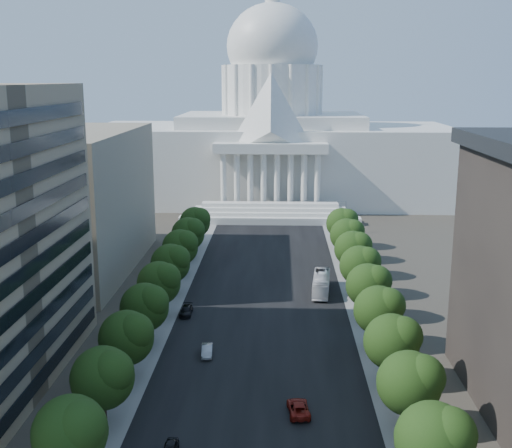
# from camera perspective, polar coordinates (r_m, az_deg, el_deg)

# --- Properties ---
(road_asphalt) EXTENTS (30.00, 260.00, 0.01)m
(road_asphalt) POSITION_cam_1_polar(r_m,az_deg,el_deg) (129.70, 0.81, -5.48)
(road_asphalt) COLOR black
(road_asphalt) RESTS_ON ground
(sidewalk_left) EXTENTS (8.00, 260.00, 0.02)m
(sidewalk_left) POSITION_cam_1_polar(r_m,az_deg,el_deg) (131.48, -7.54, -5.33)
(sidewalk_left) COLOR gray
(sidewalk_left) RESTS_ON ground
(sidewalk_right) EXTENTS (8.00, 260.00, 0.02)m
(sidewalk_right) POSITION_cam_1_polar(r_m,az_deg,el_deg) (130.69, 9.20, -5.50)
(sidewalk_right) COLOR gray
(sidewalk_right) RESTS_ON ground
(capitol) EXTENTS (120.00, 56.00, 73.00)m
(capitol) POSITION_cam_1_polar(r_m,az_deg,el_deg) (218.99, 1.41, 7.40)
(capitol) COLOR white
(capitol) RESTS_ON ground
(office_block_left_far) EXTENTS (38.00, 52.00, 30.00)m
(office_block_left_far) POSITION_cam_1_polar(r_m,az_deg,el_deg) (144.76, -18.45, 1.92)
(office_block_left_far) COLOR gray
(office_block_left_far) RESTS_ON ground
(tree_l_b) EXTENTS (7.79, 7.60, 9.97)m
(tree_l_b) POSITION_cam_1_polar(r_m,az_deg,el_deg) (69.51, -15.99, -17.27)
(tree_l_b) COLOR #33261C
(tree_l_b) RESTS_ON ground
(tree_l_c) EXTENTS (7.79, 7.60, 9.97)m
(tree_l_c) POSITION_cam_1_polar(r_m,az_deg,el_deg) (79.64, -13.30, -13.05)
(tree_l_c) COLOR #33261C
(tree_l_c) RESTS_ON ground
(tree_l_d) EXTENTS (7.79, 7.60, 9.97)m
(tree_l_d) POSITION_cam_1_polar(r_m,az_deg,el_deg) (90.22, -11.28, -9.77)
(tree_l_d) COLOR #33261C
(tree_l_d) RESTS_ON ground
(tree_l_e) EXTENTS (7.79, 7.60, 9.97)m
(tree_l_e) POSITION_cam_1_polar(r_m,az_deg,el_deg) (101.12, -9.73, -7.18)
(tree_l_e) COLOR #33261C
(tree_l_e) RESTS_ON ground
(tree_l_f) EXTENTS (7.79, 7.60, 9.97)m
(tree_l_f) POSITION_cam_1_polar(r_m,az_deg,el_deg) (112.25, -8.49, -5.10)
(tree_l_f) COLOR #33261C
(tree_l_f) RESTS_ON ground
(tree_l_g) EXTENTS (7.79, 7.60, 9.97)m
(tree_l_g) POSITION_cam_1_polar(r_m,az_deg,el_deg) (123.53, -7.48, -3.40)
(tree_l_g) COLOR #33261C
(tree_l_g) RESTS_ON ground
(tree_l_h) EXTENTS (7.79, 7.60, 9.97)m
(tree_l_h) POSITION_cam_1_polar(r_m,az_deg,el_deg) (134.95, -6.65, -1.98)
(tree_l_h) COLOR #33261C
(tree_l_h) RESTS_ON ground
(tree_l_i) EXTENTS (7.79, 7.60, 9.97)m
(tree_l_i) POSITION_cam_1_polar(r_m,az_deg,el_deg) (146.45, -5.95, -0.78)
(tree_l_i) COLOR #33261C
(tree_l_i) RESTS_ON ground
(tree_l_j) EXTENTS (7.79, 7.60, 9.97)m
(tree_l_j) POSITION_cam_1_polar(r_m,az_deg,el_deg) (158.03, -5.35, 0.25)
(tree_l_j) COLOR #33261C
(tree_l_j) RESTS_ON ground
(tree_r_b) EXTENTS (7.79, 7.60, 9.97)m
(tree_r_b) POSITION_cam_1_polar(r_m,az_deg,el_deg) (68.25, 15.80, -17.87)
(tree_r_b) COLOR #33261C
(tree_r_b) RESTS_ON ground
(tree_r_c) EXTENTS (7.79, 7.60, 9.97)m
(tree_r_c) POSITION_cam_1_polar(r_m,az_deg,el_deg) (78.54, 13.73, -13.45)
(tree_r_c) COLOR #33261C
(tree_r_c) RESTS_ON ground
(tree_r_d) EXTENTS (7.79, 7.60, 9.97)m
(tree_r_d) POSITION_cam_1_polar(r_m,az_deg,el_deg) (89.25, 12.21, -10.07)
(tree_r_d) COLOR #33261C
(tree_r_d) RESTS_ON ground
(tree_r_e) EXTENTS (7.79, 7.60, 9.97)m
(tree_r_e) POSITION_cam_1_polar(r_m,az_deg,el_deg) (100.26, 11.03, -7.42)
(tree_r_e) COLOR #33261C
(tree_r_e) RESTS_ON ground
(tree_r_f) EXTENTS (7.79, 7.60, 9.97)m
(tree_r_f) POSITION_cam_1_polar(r_m,az_deg,el_deg) (111.47, 10.10, -5.29)
(tree_r_f) COLOR #33261C
(tree_r_f) RESTS_ON ground
(tree_r_g) EXTENTS (7.79, 7.60, 9.97)m
(tree_r_g) POSITION_cam_1_polar(r_m,az_deg,el_deg) (122.83, 9.35, -3.55)
(tree_r_g) COLOR #33261C
(tree_r_g) RESTS_ON ground
(tree_r_h) EXTENTS (7.79, 7.60, 9.97)m
(tree_r_h) POSITION_cam_1_polar(r_m,az_deg,el_deg) (134.30, 8.73, -2.11)
(tree_r_h) COLOR #33261C
(tree_r_h) RESTS_ON ground
(tree_r_i) EXTENTS (7.79, 7.60, 9.97)m
(tree_r_i) POSITION_cam_1_polar(r_m,az_deg,el_deg) (145.86, 8.20, -0.90)
(tree_r_i) COLOR #33261C
(tree_r_i) RESTS_ON ground
(tree_r_j) EXTENTS (7.79, 7.60, 9.97)m
(tree_r_j) POSITION_cam_1_polar(r_m,az_deg,el_deg) (157.48, 7.76, 0.14)
(tree_r_j) COLOR #33261C
(tree_r_j) RESTS_ON ground
(streetlight_b) EXTENTS (2.61, 0.44, 9.00)m
(streetlight_b) POSITION_cam_1_polar(r_m,az_deg,el_deg) (78.44, 14.98, -14.08)
(streetlight_b) COLOR gray
(streetlight_b) RESTS_ON ground
(streetlight_c) EXTENTS (2.61, 0.44, 9.00)m
(streetlight_c) POSITION_cam_1_polar(r_m,az_deg,el_deg) (100.91, 11.89, -7.71)
(streetlight_c) COLOR gray
(streetlight_c) RESTS_ON ground
(streetlight_d) EXTENTS (2.61, 0.44, 9.00)m
(streetlight_d) POSITION_cam_1_polar(r_m,az_deg,el_deg) (124.35, 9.99, -3.68)
(streetlight_d) COLOR gray
(streetlight_d) RESTS_ON ground
(streetlight_e) EXTENTS (2.61, 0.44, 9.00)m
(streetlight_e) POSITION_cam_1_polar(r_m,az_deg,el_deg) (148.30, 8.71, -0.94)
(streetlight_e) COLOR gray
(streetlight_e) RESTS_ON ground
(streetlight_f) EXTENTS (2.61, 0.44, 9.00)m
(streetlight_f) POSITION_cam_1_polar(r_m,az_deg,el_deg) (172.55, 7.79, 1.04)
(streetlight_f) COLOR gray
(streetlight_f) RESTS_ON ground
(car_silver) EXTENTS (1.95, 4.67, 1.50)m
(car_silver) POSITION_cam_1_polar(r_m,az_deg,el_deg) (98.48, -4.37, -11.17)
(car_silver) COLOR #929399
(car_silver) RESTS_ON ground
(car_red) EXTENTS (3.08, 5.73, 1.53)m
(car_red) POSITION_cam_1_polar(r_m,az_deg,el_deg) (82.96, 3.79, -16.01)
(car_red) COLOR maroon
(car_red) RESTS_ON ground
(car_dark_b) EXTENTS (2.15, 5.07, 1.46)m
(car_dark_b) POSITION_cam_1_polar(r_m,az_deg,el_deg) (114.56, -6.22, -7.69)
(car_dark_b) COLOR black
(car_dark_b) RESTS_ON ground
(city_bus) EXTENTS (4.24, 13.15, 3.60)m
(city_bus) POSITION_cam_1_polar(r_m,az_deg,el_deg) (125.64, 5.82, -5.29)
(city_bus) COLOR silver
(city_bus) RESTS_ON ground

